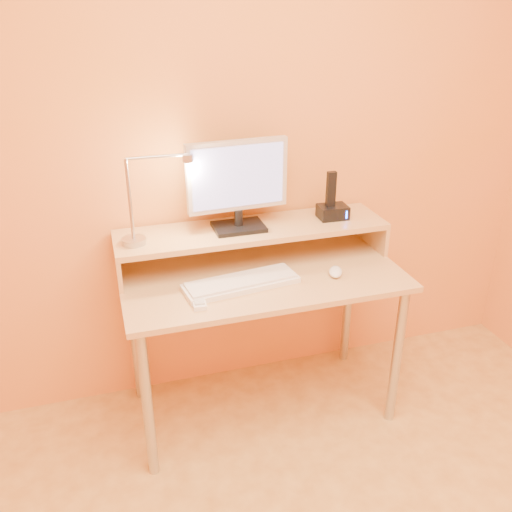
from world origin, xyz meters
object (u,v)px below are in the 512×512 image
object	(u,v)px
phone_dock	(333,212)
lamp_base	(134,241)
monitor_panel	(237,175)
mouse	(336,272)
remote_control	(198,297)
keyboard	(241,283)

from	to	relation	value
phone_dock	lamp_base	bearing A→B (deg)	-175.81
monitor_panel	mouse	xyz separation A→B (m)	(0.36, -0.26, -0.38)
lamp_base	remote_control	world-z (taller)	lamp_base
mouse	remote_control	world-z (taller)	mouse
phone_dock	keyboard	xyz separation A→B (m)	(-0.50, -0.22, -0.18)
lamp_base	mouse	world-z (taller)	lamp_base
keyboard	lamp_base	bearing A→B (deg)	146.93
mouse	monitor_panel	bearing A→B (deg)	168.76
monitor_panel	lamp_base	world-z (taller)	monitor_panel
lamp_base	keyboard	size ratio (longest dim) A/B	0.21
lamp_base	mouse	distance (m)	0.85
lamp_base	mouse	size ratio (longest dim) A/B	1.01
phone_dock	mouse	xyz separation A→B (m)	(-0.09, -0.25, -0.17)
phone_dock	remote_control	size ratio (longest dim) A/B	0.69
keyboard	mouse	world-z (taller)	mouse
lamp_base	phone_dock	distance (m)	0.90
lamp_base	phone_dock	world-z (taller)	phone_dock
lamp_base	mouse	xyz separation A→B (m)	(0.81, -0.22, -0.16)
phone_dock	keyboard	size ratio (longest dim) A/B	0.27
lamp_base	keyboard	bearing A→B (deg)	-25.69
keyboard	mouse	bearing A→B (deg)	-10.91
monitor_panel	mouse	world-z (taller)	monitor_panel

